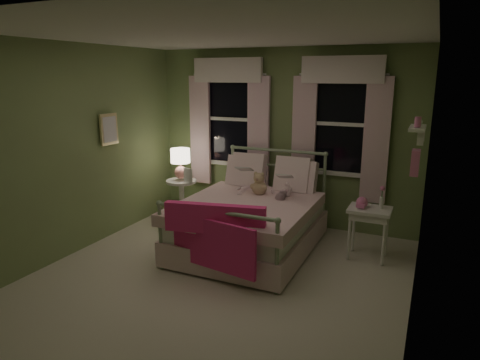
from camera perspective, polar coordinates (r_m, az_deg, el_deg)
The scene contains 18 objects.
room_shell at distance 4.49m, azimuth -3.10°, elevation 2.10°, with size 4.20×4.20×4.20m.
bed at distance 5.55m, azimuth 1.50°, elevation -5.39°, with size 1.58×2.04×1.18m.
pink_throw at distance 4.60m, azimuth -3.53°, elevation -6.57°, with size 1.10×0.35×0.71m.
child_left at distance 5.89m, azimuth 0.63°, elevation 0.98°, with size 0.24×0.16×0.66m, color #F7D1DD.
child_right at distance 5.69m, azimuth 5.80°, elevation 0.51°, with size 0.33×0.26×0.68m, color #F7D1DD.
book_left at distance 5.65m, azimuth -0.39°, elevation 1.07°, with size 0.20×0.27×0.03m, color beige.
book_right at distance 5.46m, azimuth 4.95°, elevation 0.09°, with size 0.20×0.27×0.02m, color beige.
teddy_bear at distance 5.67m, azimuth 2.57°, elevation -0.69°, with size 0.24×0.20×0.32m.
nightstand_left at distance 6.64m, azimuth -7.79°, elevation -1.95°, with size 0.46×0.46×0.65m.
table_lamp at distance 6.52m, azimuth -7.94°, elevation 2.58°, with size 0.29×0.29×0.47m.
book_nightstand at distance 6.46m, azimuth -7.48°, elevation -0.19°, with size 0.16×0.22×0.02m, color beige.
nightstand_right at distance 5.43m, azimuth 16.88°, elevation -4.62°, with size 0.50×0.40×0.64m.
pink_toy at distance 5.39m, azimuth 15.94°, elevation -2.92°, with size 0.14×0.19×0.14m.
bud_vase at distance 5.39m, azimuth 18.39°, elevation -2.19°, with size 0.06×0.06×0.28m.
window_left at distance 6.62m, azimuth -1.52°, elevation 8.73°, with size 1.34×0.13×1.96m.
window_right at distance 6.07m, azimuth 13.19°, elevation 7.91°, with size 1.34×0.13×1.96m.
wall_shelf at distance 4.65m, azimuth 22.50°, elevation 4.26°, with size 0.15×0.50×0.60m.
framed_picture at distance 6.06m, azimuth -17.06°, elevation 6.48°, with size 0.03×0.32×0.42m.
Camera 1 is at (2.05, -3.90, 2.22)m, focal length 32.00 mm.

